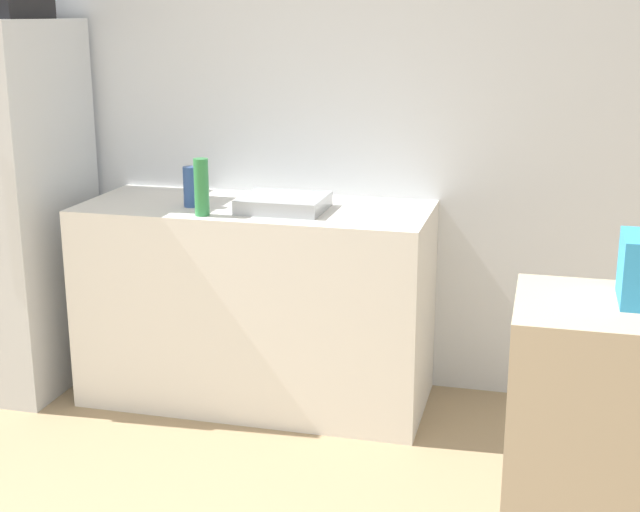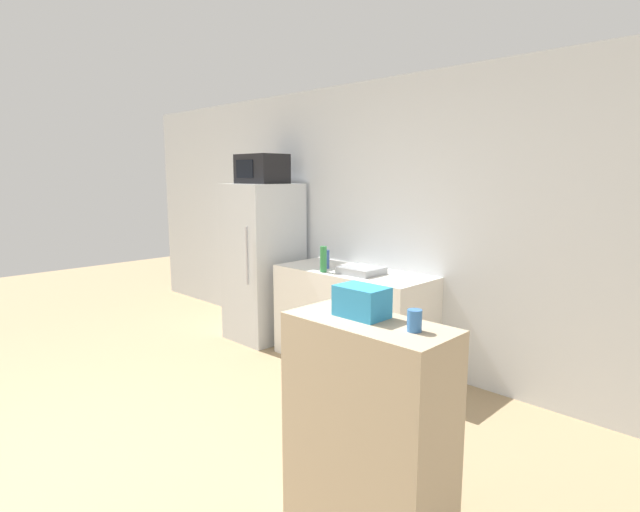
% 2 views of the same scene
% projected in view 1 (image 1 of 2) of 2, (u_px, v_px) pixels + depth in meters
% --- Properties ---
extents(wall_back, '(8.00, 0.06, 2.60)m').
position_uv_depth(wall_back, '(296.00, 100.00, 4.00)').
color(wall_back, silver).
rests_on(wall_back, ground_plane).
extents(refrigerator, '(0.63, 0.70, 1.65)m').
position_uv_depth(refrigerator, '(1.00, 207.00, 4.04)').
color(refrigerator, silver).
rests_on(refrigerator, ground_plane).
extents(counter, '(1.50, 0.62, 0.88)m').
position_uv_depth(counter, '(257.00, 303.00, 3.93)').
color(counter, silver).
rests_on(counter, ground_plane).
extents(sink_basin, '(0.35, 0.31, 0.06)m').
position_uv_depth(sink_basin, '(284.00, 203.00, 3.72)').
color(sink_basin, '#9EA3A8').
rests_on(sink_basin, counter).
extents(bottle_tall, '(0.06, 0.06, 0.23)m').
position_uv_depth(bottle_tall, '(202.00, 187.00, 3.60)').
color(bottle_tall, '#2D7F42').
rests_on(bottle_tall, counter).
extents(bottle_short, '(0.06, 0.06, 0.17)m').
position_uv_depth(bottle_short, '(191.00, 187.00, 3.77)').
color(bottle_short, '#2D4C8C').
rests_on(bottle_short, counter).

